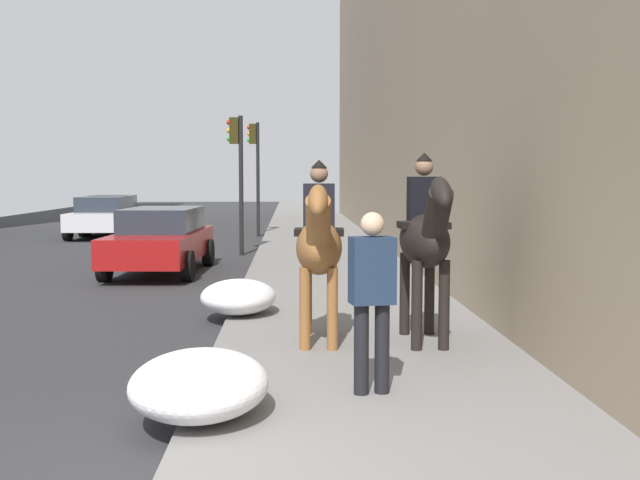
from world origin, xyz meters
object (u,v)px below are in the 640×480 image
object	(u,v)px
car_near_lane	(113,214)
traffic_light_near_curb	(238,162)
traffic_light_far_curb	(255,161)
mounted_horse_far	(425,237)
mounted_horse_near	(319,244)
car_far_lane	(103,216)
pedestrian_greeting	(372,290)
car_mid_lane	(161,239)

from	to	relation	value
car_near_lane	traffic_light_near_curb	world-z (taller)	traffic_light_near_curb
traffic_light_far_curb	mounted_horse_far	bearing A→B (deg)	-171.04
car_near_lane	traffic_light_far_curb	size ratio (longest dim) A/B	1.15
mounted_horse_near	traffic_light_near_curb	bearing A→B (deg)	-168.63
mounted_horse_near	traffic_light_far_curb	size ratio (longest dim) A/B	0.55
mounted_horse_far	mounted_horse_near	bearing A→B (deg)	-92.95
car_near_lane	car_far_lane	distance (m)	1.86
mounted_horse_far	traffic_light_near_curb	distance (m)	12.14
pedestrian_greeting	traffic_light_near_curb	distance (m)	14.09
car_near_lane	car_mid_lane	world-z (taller)	same
pedestrian_greeting	car_mid_lane	bearing A→B (deg)	10.02
pedestrian_greeting	car_far_lane	world-z (taller)	pedestrian_greeting
mounted_horse_far	car_mid_lane	world-z (taller)	mounted_horse_far
traffic_light_far_curb	pedestrian_greeting	bearing A→B (deg)	-174.38
car_near_lane	traffic_light_far_curb	xyz separation A→B (m)	(-1.49, -5.37, 1.94)
car_near_lane	traffic_light_near_curb	distance (m)	9.75
car_far_lane	traffic_light_far_curb	world-z (taller)	traffic_light_far_curb
car_near_lane	car_mid_lane	bearing A→B (deg)	-165.04
car_mid_lane	car_near_lane	bearing A→B (deg)	-159.97
mounted_horse_near	pedestrian_greeting	world-z (taller)	mounted_horse_near
mounted_horse_far	car_near_lane	xyz separation A→B (m)	(19.75, 8.25, -0.66)
mounted_horse_far	traffic_light_far_curb	world-z (taller)	traffic_light_far_curb
pedestrian_greeting	car_near_lane	size ratio (longest dim) A/B	0.37
traffic_light_near_curb	mounted_horse_far	bearing A→B (deg)	-165.36
pedestrian_greeting	car_near_lane	distance (m)	23.11
pedestrian_greeting	traffic_light_far_curb	world-z (taller)	traffic_light_far_curb
traffic_light_near_curb	mounted_horse_near	bearing A→B (deg)	-171.34
mounted_horse_near	car_near_lane	size ratio (longest dim) A/B	0.48
car_near_lane	traffic_light_near_curb	xyz separation A→B (m)	(-8.05, -5.19, 1.78)
mounted_horse_far	car_near_lane	distance (m)	21.41
car_mid_lane	car_far_lane	bearing A→B (deg)	-157.33
mounted_horse_far	pedestrian_greeting	distance (m)	2.34
mounted_horse_near	traffic_light_far_curb	bearing A→B (deg)	-172.28
mounted_horse_far	traffic_light_far_curb	distance (m)	18.53
car_near_lane	traffic_light_near_curb	bearing A→B (deg)	-149.81
pedestrian_greeting	traffic_light_far_curb	bearing A→B (deg)	-4.16
pedestrian_greeting	car_mid_lane	xyz separation A→B (m)	(10.11, 3.64, -0.33)
mounted_horse_far	pedestrian_greeting	bearing A→B (deg)	-22.62
mounted_horse_far	car_far_lane	xyz separation A→B (m)	(17.88, 8.17, -0.65)
mounted_horse_near	mounted_horse_far	bearing A→B (deg)	90.34
pedestrian_greeting	car_mid_lane	size ratio (longest dim) A/B	0.37
car_far_lane	car_near_lane	bearing A→B (deg)	-176.85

